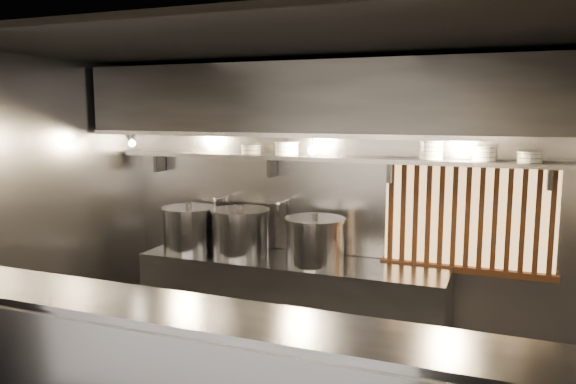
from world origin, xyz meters
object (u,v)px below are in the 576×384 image
Objects in this scene: stock_pot_mid at (241,231)px; stock_pot_left at (189,228)px; pendant_bulb at (313,150)px; stock_pot_right at (315,241)px; heat_lamp at (131,137)px.

stock_pot_left is at bearing -178.22° from stock_pot_mid.
stock_pot_mid is at bearing -177.17° from pendant_bulb.
stock_pot_mid is at bearing 1.78° from stock_pot_left.
stock_pot_right is (0.07, -0.11, -0.84)m from pendant_bulb.
pendant_bulb is 0.85m from stock_pot_right.
stock_pot_left is at bearing 177.71° from stock_pot_right.
stock_pot_left is at bearing -177.63° from pendant_bulb.
pendant_bulb is 1.57m from stock_pot_left.
stock_pot_mid is at bearing 174.78° from stock_pot_right.
heat_lamp reaches higher than stock_pot_mid.
heat_lamp is 0.50× the size of stock_pot_left.
stock_pot_right is (0.81, -0.07, -0.01)m from stock_pot_mid.
pendant_bulb is at bearing 2.37° from stock_pot_left.
stock_pot_left is at bearing 32.30° from heat_lamp.
stock_pot_right is at bearing 7.29° from heat_lamp.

